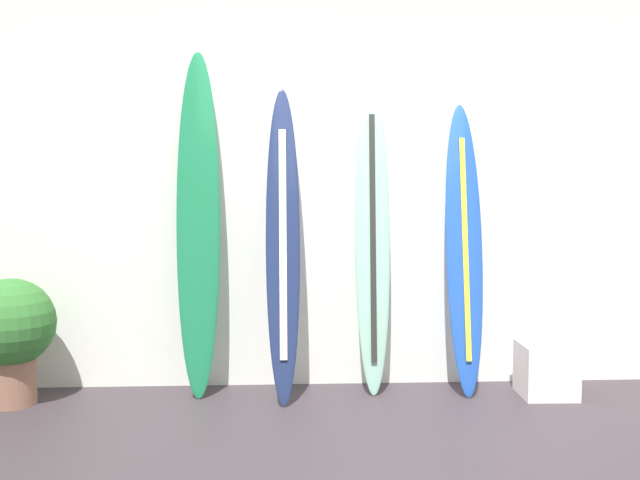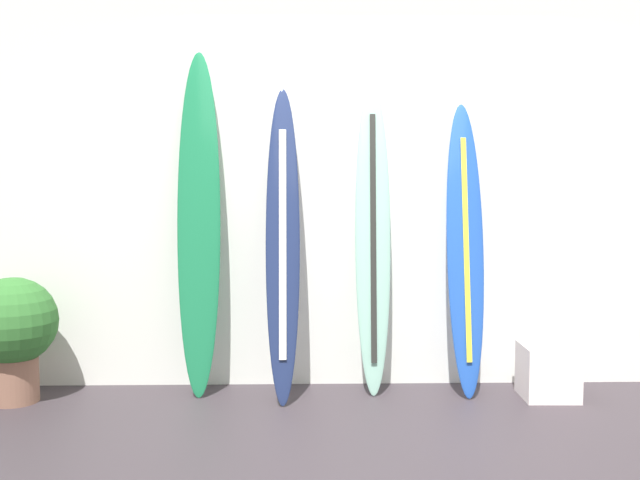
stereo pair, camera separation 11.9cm
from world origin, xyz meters
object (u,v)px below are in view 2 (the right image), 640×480
(surfboard_seafoam, at_px, (373,238))
(potted_plant, at_px, (13,328))
(surfboard_cobalt, at_px, (465,249))
(surfboard_emerald, at_px, (199,226))
(display_block_left, at_px, (548,371))
(surfboard_navy, at_px, (283,243))

(surfboard_seafoam, bearing_deg, potted_plant, -175.27)
(surfboard_cobalt, bearing_deg, surfboard_emerald, 179.07)
(potted_plant, bearing_deg, surfboard_cobalt, 2.87)
(display_block_left, relative_size, potted_plant, 0.44)
(potted_plant, bearing_deg, surfboard_emerald, 8.55)
(surfboard_emerald, height_order, potted_plant, surfboard_emerald)
(surfboard_seafoam, bearing_deg, surfboard_navy, -168.79)
(display_block_left, bearing_deg, potted_plant, -179.70)
(surfboard_navy, distance_m, surfboard_seafoam, 0.60)
(surfboard_seafoam, height_order, surfboard_cobalt, surfboard_seafoam)
(surfboard_seafoam, bearing_deg, display_block_left, -8.65)
(surfboard_cobalt, relative_size, potted_plant, 2.40)
(display_block_left, height_order, potted_plant, potted_plant)
(surfboard_seafoam, distance_m, potted_plant, 2.36)
(surfboard_cobalt, distance_m, potted_plant, 2.94)
(surfboard_cobalt, xyz_separation_m, display_block_left, (0.52, -0.13, -0.79))
(surfboard_cobalt, distance_m, display_block_left, 0.95)
(surfboard_emerald, height_order, display_block_left, surfboard_emerald)
(surfboard_emerald, height_order, surfboard_seafoam, surfboard_emerald)
(display_block_left, bearing_deg, surfboard_navy, 178.18)
(surfboard_navy, bearing_deg, surfboard_seafoam, 11.21)
(potted_plant, bearing_deg, surfboard_navy, 2.45)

